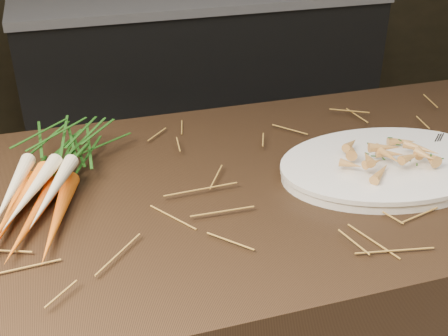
% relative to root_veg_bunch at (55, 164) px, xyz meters
% --- Properties ---
extents(back_counter, '(1.82, 0.62, 0.84)m').
position_rel_root_veg_bunch_xyz_m(back_counter, '(0.75, 1.79, -0.52)').
color(back_counter, black).
rests_on(back_counter, ground).
extents(straw_bedding, '(1.40, 0.60, 0.02)m').
position_rel_root_veg_bunch_xyz_m(straw_bedding, '(0.45, -0.09, -0.03)').
color(straw_bedding, olive).
rests_on(straw_bedding, main_counter).
extents(root_veg_bunch, '(0.27, 0.47, 0.09)m').
position_rel_root_veg_bunch_xyz_m(root_veg_bunch, '(0.00, 0.00, 0.00)').
color(root_veg_bunch, '#EE4C00').
rests_on(root_veg_bunch, main_counter).
extents(serving_platter, '(0.44, 0.30, 0.02)m').
position_rel_root_veg_bunch_xyz_m(serving_platter, '(0.61, -0.15, -0.03)').
color(serving_platter, white).
rests_on(serving_platter, main_counter).
extents(roasted_veg_heap, '(0.21, 0.16, 0.05)m').
position_rel_root_veg_bunch_xyz_m(roasted_veg_heap, '(0.61, -0.15, 0.00)').
color(roasted_veg_heap, '#C57C37').
rests_on(roasted_veg_heap, serving_platter).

